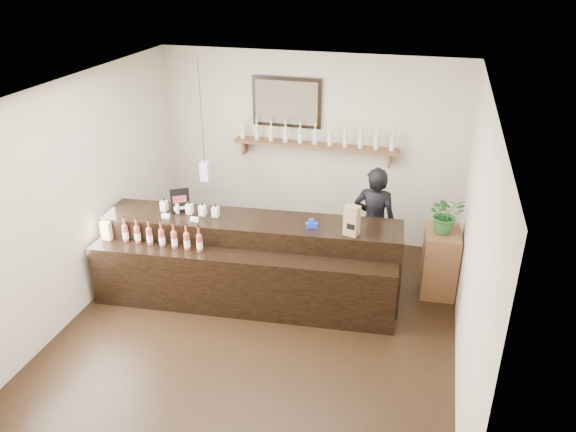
{
  "coord_description": "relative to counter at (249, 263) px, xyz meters",
  "views": [
    {
      "loc": [
        1.74,
        -5.22,
        4.07
      ],
      "look_at": [
        0.15,
        0.7,
        1.15
      ],
      "focal_mm": 35.0,
      "sensor_mm": 36.0,
      "label": 1
    }
  ],
  "objects": [
    {
      "name": "tape_dispenser",
      "position": [
        0.78,
        0.11,
        0.6
      ],
      "size": [
        0.15,
        0.09,
        0.12
      ],
      "color": "#1A34BC",
      "rests_on": "counter"
    },
    {
      "name": "potted_plant",
      "position": [
        2.33,
        0.77,
        0.62
      ],
      "size": [
        0.54,
        0.5,
        0.48
      ],
      "primitive_type": "imported",
      "rotation": [
        0.0,
        0.0,
        0.34
      ],
      "color": "#28652A",
      "rests_on": "side_cabinet"
    },
    {
      "name": "ground",
      "position": [
        0.33,
        -0.56,
        -0.49
      ],
      "size": [
        5.0,
        5.0,
        0.0
      ],
      "primitive_type": "plane",
      "color": "black",
      "rests_on": "ground"
    },
    {
      "name": "side_cabinet",
      "position": [
        2.33,
        0.77,
        -0.06
      ],
      "size": [
        0.47,
        0.62,
        0.87
      ],
      "color": "brown",
      "rests_on": "ground"
    },
    {
      "name": "promo_sign",
      "position": [
        -0.92,
        0.09,
        0.72
      ],
      "size": [
        0.21,
        0.14,
        0.33
      ],
      "color": "black",
      "rests_on": "counter"
    },
    {
      "name": "back_wall_decor",
      "position": [
        0.17,
        1.81,
        1.27
      ],
      "size": [
        2.66,
        0.96,
        1.69
      ],
      "color": "brown",
      "rests_on": "ground"
    },
    {
      "name": "room_shell",
      "position": [
        0.33,
        -0.56,
        1.21
      ],
      "size": [
        5.0,
        5.0,
        5.0
      ],
      "color": "beige",
      "rests_on": "ground"
    },
    {
      "name": "counter",
      "position": [
        0.0,
        0.0,
        0.0
      ],
      "size": [
        3.77,
        1.31,
        1.21
      ],
      "color": "black",
      "rests_on": "ground"
    },
    {
      "name": "shopkeeper",
      "position": [
        1.43,
        0.99,
        0.39
      ],
      "size": [
        0.67,
        0.46,
        1.76
      ],
      "primitive_type": "imported",
      "rotation": [
        0.0,
        0.0,
        3.08
      ],
      "color": "black",
      "rests_on": "ground"
    },
    {
      "name": "paper_bag",
      "position": [
        1.27,
        0.05,
        0.73
      ],
      "size": [
        0.19,
        0.17,
        0.36
      ],
      "color": "olive",
      "rests_on": "counter"
    }
  ]
}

